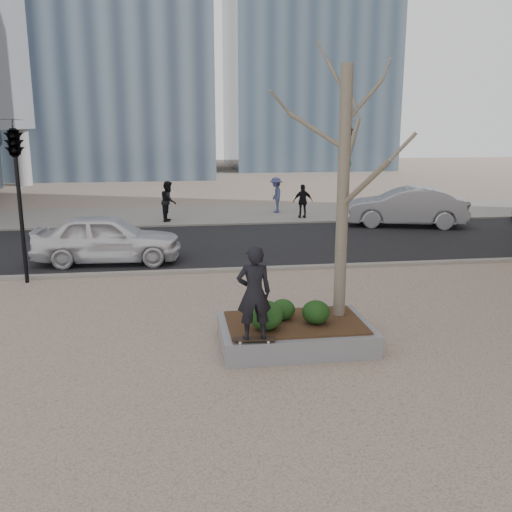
{
  "coord_description": "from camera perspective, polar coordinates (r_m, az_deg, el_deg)",
  "views": [
    {
      "loc": [
        -1.33,
        -10.63,
        4.38
      ],
      "look_at": [
        0.5,
        2.0,
        1.4
      ],
      "focal_mm": 40.0,
      "sensor_mm": 36.0,
      "label": 1
    }
  ],
  "objects": [
    {
      "name": "pedestrian_c",
      "position": [
        26.89,
        4.72,
        5.48
      ],
      "size": [
        0.93,
        0.4,
        1.58
      ],
      "primitive_type": "imported",
      "rotation": [
        0.0,
        0.0,
        3.16
      ],
      "color": "black",
      "rests_on": "far_sidewalk"
    },
    {
      "name": "shrub_right",
      "position": [
        11.41,
        6.01,
        -5.61
      ],
      "size": [
        0.56,
        0.56,
        0.47
      ],
      "primitive_type": "ellipsoid",
      "color": "#133D13",
      "rests_on": "planter_mulch"
    },
    {
      "name": "ground",
      "position": [
        11.58,
        -1.05,
        -9.1
      ],
      "size": [
        120.0,
        120.0,
        0.0
      ],
      "primitive_type": "plane",
      "color": "tan",
      "rests_on": "ground"
    },
    {
      "name": "street",
      "position": [
        21.13,
        -4.45,
        1.17
      ],
      "size": [
        60.0,
        8.0,
        0.02
      ],
      "primitive_type": "cube",
      "color": "black",
      "rests_on": "ground"
    },
    {
      "name": "planter_mulch",
      "position": [
        11.57,
        3.9,
        -6.65
      ],
      "size": [
        2.7,
        1.7,
        0.04
      ],
      "primitive_type": "cube",
      "color": "#382314",
      "rests_on": "planter"
    },
    {
      "name": "planter",
      "position": [
        11.65,
        3.88,
        -7.79
      ],
      "size": [
        3.0,
        2.0,
        0.45
      ],
      "primitive_type": "cube",
      "color": "gray",
      "rests_on": "ground"
    },
    {
      "name": "far_sidewalk",
      "position": [
        28.01,
        -5.42,
        4.12
      ],
      "size": [
        60.0,
        6.0,
        0.02
      ],
      "primitive_type": "cube",
      "color": "gray",
      "rests_on": "ground"
    },
    {
      "name": "car_silver",
      "position": [
        25.52,
        14.71,
        4.79
      ],
      "size": [
        5.39,
        3.13,
        1.68
      ],
      "primitive_type": "imported",
      "rotation": [
        0.0,
        0.0,
        4.43
      ],
      "color": "#94959B",
      "rests_on": "street"
    },
    {
      "name": "traffic_light_near",
      "position": [
        16.9,
        -22.54,
        4.9
      ],
      "size": [
        0.6,
        2.48,
        4.5
      ],
      "primitive_type": null,
      "color": "black",
      "rests_on": "ground"
    },
    {
      "name": "police_car",
      "position": [
        18.75,
        -14.62,
        1.73
      ],
      "size": [
        4.71,
        2.11,
        1.57
      ],
      "primitive_type": "imported",
      "rotation": [
        0.0,
        0.0,
        1.51
      ],
      "color": "white",
      "rests_on": "street"
    },
    {
      "name": "shrub_left",
      "position": [
        11.02,
        0.98,
        -5.95
      ],
      "size": [
        0.67,
        0.67,
        0.57
      ],
      "primitive_type": "ellipsoid",
      "color": "#113716",
      "rests_on": "planter_mulch"
    },
    {
      "name": "pedestrian_a",
      "position": [
        26.25,
        -8.73,
        5.45
      ],
      "size": [
        0.77,
        0.95,
        1.81
      ],
      "primitive_type": "imported",
      "rotation": [
        0.0,
        0.0,
        1.47
      ],
      "color": "black",
      "rests_on": "far_sidewalk"
    },
    {
      "name": "shrub_middle",
      "position": [
        11.61,
        2.71,
        -5.36
      ],
      "size": [
        0.49,
        0.49,
        0.42
      ],
      "primitive_type": "ellipsoid",
      "color": "#103413",
      "rests_on": "planter_mulch"
    },
    {
      "name": "pedestrian_b",
      "position": [
        28.49,
        2.01,
        6.13
      ],
      "size": [
        0.7,
        1.16,
        1.75
      ],
      "primitive_type": "imported",
      "rotation": [
        0.0,
        0.0,
        4.67
      ],
      "color": "#424977",
      "rests_on": "far_sidewalk"
    },
    {
      "name": "traffic_light_far",
      "position": [
        26.5,
        9.08,
        8.38
      ],
      "size": [
        0.6,
        2.48,
        4.5
      ],
      "primitive_type": null,
      "color": "black",
      "rests_on": "ground"
    },
    {
      "name": "skateboard",
      "position": [
        10.59,
        -0.2,
        -8.43
      ],
      "size": [
        0.79,
        0.26,
        0.08
      ],
      "primitive_type": null,
      "rotation": [
        0.0,
        0.0,
        -0.08
      ],
      "color": "black",
      "rests_on": "planter"
    },
    {
      "name": "sycamore_tree",
      "position": [
        11.44,
        8.82,
        10.03
      ],
      "size": [
        2.8,
        2.8,
        6.6
      ],
      "primitive_type": null,
      "color": "gray",
      "rests_on": "planter_mulch"
    },
    {
      "name": "skateboarder",
      "position": [
        10.29,
        -0.2,
        -3.71
      ],
      "size": [
        0.65,
        0.44,
        1.75
      ],
      "primitive_type": "imported",
      "rotation": [
        0.0,
        0.0,
        3.18
      ],
      "color": "black",
      "rests_on": "skateboard"
    }
  ]
}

